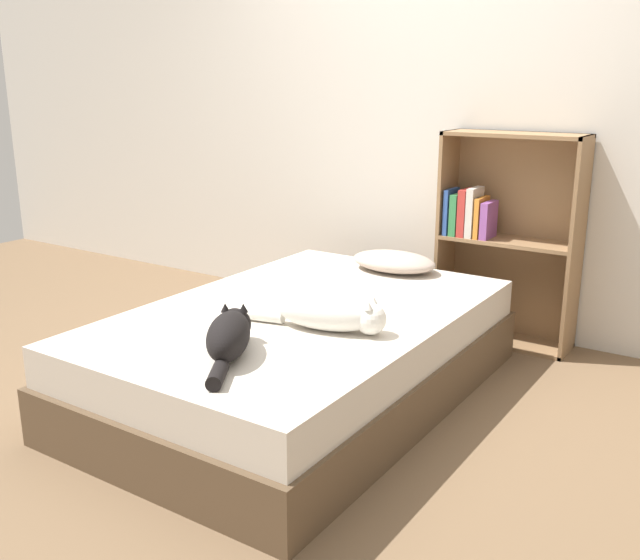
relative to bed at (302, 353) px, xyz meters
The scene contains 7 objects.
ground_plane 0.20m from the bed, ahead, with size 8.00×8.00×0.00m, color brown.
wall_back 1.71m from the bed, 90.00° to the left, with size 8.00×0.06×2.50m.
bed is the anchor object (origin of this frame).
pillow 0.85m from the bed, 87.95° to the left, with size 0.46×0.30×0.10m.
cat_light 0.41m from the bed, 31.68° to the right, with size 0.63×0.26×0.15m.
cat_dark 0.65m from the bed, 81.56° to the right, with size 0.35×0.48×0.16m.
bookshelf 1.36m from the bed, 68.42° to the left, with size 0.73×0.26×1.13m.
Camera 1 is at (1.72, -2.45, 1.39)m, focal length 40.00 mm.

